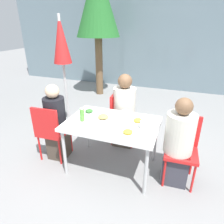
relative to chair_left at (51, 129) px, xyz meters
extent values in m
plane|color=gray|center=(0.90, 0.12, -0.51)|extent=(24.00, 24.00, 0.00)
cube|color=slate|center=(0.90, 4.28, 0.99)|extent=(10.00, 0.20, 3.00)
cube|color=white|center=(0.90, 0.12, 0.19)|extent=(1.21, 0.82, 0.04)
cylinder|color=#B7B7B7|center=(0.36, -0.23, -0.17)|extent=(0.04, 0.04, 0.68)
cylinder|color=#B7B7B7|center=(1.45, -0.23, -0.17)|extent=(0.04, 0.04, 0.68)
cylinder|color=#B7B7B7|center=(0.36, 0.47, -0.17)|extent=(0.04, 0.04, 0.68)
cylinder|color=#B7B7B7|center=(1.45, 0.47, -0.17)|extent=(0.04, 0.04, 0.68)
cube|color=red|center=(0.00, 0.08, -0.08)|extent=(0.42, 0.42, 0.04)
cube|color=red|center=(0.00, -0.10, 0.15)|extent=(0.40, 0.06, 0.42)
cylinder|color=red|center=(-0.18, 0.24, -0.31)|extent=(0.03, 0.03, 0.41)
cylinder|color=red|center=(0.16, 0.26, -0.31)|extent=(0.03, 0.03, 0.41)
cylinder|color=red|center=(-0.17, -0.10, -0.31)|extent=(0.03, 0.03, 0.41)
cylinder|color=red|center=(0.17, -0.08, -0.31)|extent=(0.03, 0.03, 0.41)
cube|color=#473D33|center=(0.05, 0.08, -0.29)|extent=(0.28, 0.28, 0.45)
cylinder|color=black|center=(0.05, 0.08, 0.20)|extent=(0.30, 0.30, 0.52)
sphere|color=beige|center=(0.05, 0.08, 0.55)|extent=(0.19, 0.19, 0.19)
cube|color=red|center=(1.81, 0.16, -0.08)|extent=(0.42, 0.42, 0.04)
cube|color=red|center=(1.80, 0.34, 0.15)|extent=(0.40, 0.05, 0.42)
cylinder|color=red|center=(1.99, 0.00, -0.31)|extent=(0.03, 0.03, 0.41)
cylinder|color=red|center=(1.65, -0.02, -0.31)|extent=(0.03, 0.03, 0.41)
cylinder|color=red|center=(1.97, 0.34, -0.31)|extent=(0.03, 0.03, 0.41)
cylinder|color=red|center=(1.63, 0.32, -0.31)|extent=(0.03, 0.03, 0.41)
cube|color=#383842|center=(1.76, 0.16, -0.29)|extent=(0.33, 0.33, 0.45)
cylinder|color=beige|center=(1.76, 0.16, 0.19)|extent=(0.35, 0.35, 0.50)
sphere|color=brown|center=(1.76, 0.16, 0.54)|extent=(0.20, 0.20, 0.20)
cube|color=red|center=(0.87, 0.83, -0.08)|extent=(0.42, 0.42, 0.04)
cube|color=red|center=(0.69, 0.83, 0.15)|extent=(0.05, 0.40, 0.42)
cylinder|color=red|center=(1.03, 1.01, -0.31)|extent=(0.03, 0.03, 0.41)
cylinder|color=red|center=(1.05, 0.67, -0.31)|extent=(0.03, 0.03, 0.41)
cylinder|color=red|center=(0.69, 1.00, -0.31)|extent=(0.03, 0.03, 0.41)
cylinder|color=red|center=(0.71, 0.66, -0.31)|extent=(0.03, 0.03, 0.41)
cube|color=#473D33|center=(0.87, 0.79, -0.29)|extent=(0.34, 0.34, 0.45)
cylinder|color=beige|center=(0.87, 0.79, 0.21)|extent=(0.36, 0.36, 0.54)
sphere|color=brown|center=(0.87, 0.79, 0.59)|extent=(0.22, 0.22, 0.22)
cylinder|color=#333333|center=(-0.29, 0.93, -0.49)|extent=(0.36, 0.36, 0.05)
cylinder|color=#BCBCBC|center=(-0.29, 0.93, 0.52)|extent=(0.04, 0.04, 2.06)
cone|color=red|center=(-0.29, 0.93, 1.16)|extent=(0.31, 0.31, 0.78)
cylinder|color=white|center=(0.76, 0.17, 0.21)|extent=(0.25, 0.25, 0.01)
ellipsoid|color=tan|center=(0.76, 0.17, 0.25)|extent=(0.14, 0.14, 0.06)
cylinder|color=white|center=(1.18, -0.11, 0.21)|extent=(0.21, 0.21, 0.01)
ellipsoid|color=gold|center=(1.18, -0.11, 0.24)|extent=(0.11, 0.11, 0.05)
cylinder|color=white|center=(1.22, 0.23, 0.21)|extent=(0.20, 0.20, 0.01)
ellipsoid|color=gold|center=(1.22, 0.23, 0.24)|extent=(0.11, 0.11, 0.04)
cylinder|color=white|center=(0.49, 0.29, 0.21)|extent=(0.20, 0.20, 0.01)
ellipsoid|color=#33702D|center=(0.49, 0.29, 0.24)|extent=(0.11, 0.11, 0.04)
cylinder|color=#51A338|center=(0.52, 0.03, 0.29)|extent=(0.06, 0.06, 0.17)
cylinder|color=white|center=(0.52, 0.03, 0.39)|extent=(0.04, 0.04, 0.02)
cylinder|color=white|center=(1.32, 0.09, 0.26)|extent=(0.07, 0.07, 0.10)
cylinder|color=white|center=(1.02, 0.42, 0.23)|extent=(0.16, 0.16, 0.05)
cylinder|color=brown|center=(-0.57, 3.10, 0.28)|extent=(0.20, 0.20, 1.58)
cone|color=#236628|center=(-0.57, 3.10, 1.92)|extent=(1.14, 1.14, 1.72)
camera|label=1|loc=(1.70, -2.08, 1.41)|focal=32.00mm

